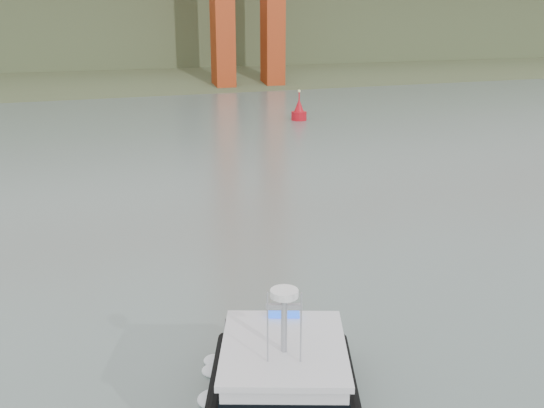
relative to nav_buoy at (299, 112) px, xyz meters
The scene contains 3 objects.
ground 47.42m from the nav_buoy, 110.51° to the right, with size 400.00×400.00×0.00m, color #52615C.
headlands 83.01m from the nav_buoy, 101.57° to the left, with size 500.00×105.36×27.12m.
nav_buoy is the anchor object (origin of this frame).
Camera 1 is at (-10.10, -14.08, 10.23)m, focal length 40.00 mm.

